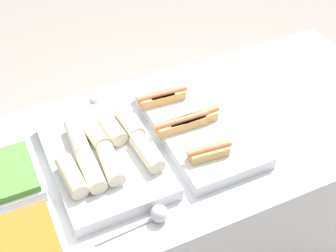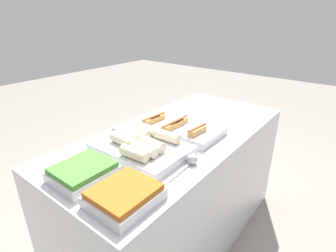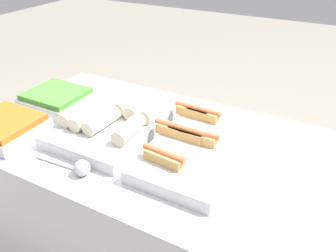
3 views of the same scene
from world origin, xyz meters
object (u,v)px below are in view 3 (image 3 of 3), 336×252
(tray_side_back, at_px, (57,99))
(tray_hotdogs, at_px, (197,144))
(tray_wraps, at_px, (116,120))
(serving_spoon_far, at_px, (163,98))
(tray_side_front, at_px, (6,127))
(serving_spoon_near, at_px, (80,168))

(tray_side_back, bearing_deg, tray_hotdogs, -2.63)
(tray_hotdogs, xyz_separation_m, tray_wraps, (-0.36, -0.00, 0.01))
(tray_side_back, bearing_deg, serving_spoon_far, 31.77)
(tray_side_front, height_order, serving_spoon_near, tray_side_front)
(tray_side_front, distance_m, serving_spoon_near, 0.42)
(tray_hotdogs, height_order, tray_side_back, tray_hotdogs)
(tray_hotdogs, relative_size, serving_spoon_far, 2.37)
(tray_hotdogs, relative_size, tray_side_back, 2.01)
(tray_side_front, height_order, serving_spoon_far, tray_side_front)
(tray_wraps, distance_m, tray_side_back, 0.35)
(tray_hotdogs, height_order, tray_wraps, tray_wraps)
(tray_side_front, xyz_separation_m, serving_spoon_near, (0.42, -0.05, -0.01))
(serving_spoon_near, xyz_separation_m, serving_spoon_far, (-0.00, 0.59, 0.00))
(tray_hotdogs, distance_m, serving_spoon_near, 0.42)
(tray_side_front, bearing_deg, serving_spoon_far, 52.33)
(serving_spoon_near, bearing_deg, tray_side_front, 173.05)
(serving_spoon_far, bearing_deg, tray_side_front, -127.67)
(tray_hotdogs, bearing_deg, tray_side_front, -160.83)
(serving_spoon_near, height_order, serving_spoon_far, same)
(tray_wraps, height_order, serving_spoon_far, tray_wraps)
(tray_hotdogs, xyz_separation_m, serving_spoon_near, (-0.29, -0.30, -0.01))
(tray_side_front, relative_size, serving_spoon_near, 1.14)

